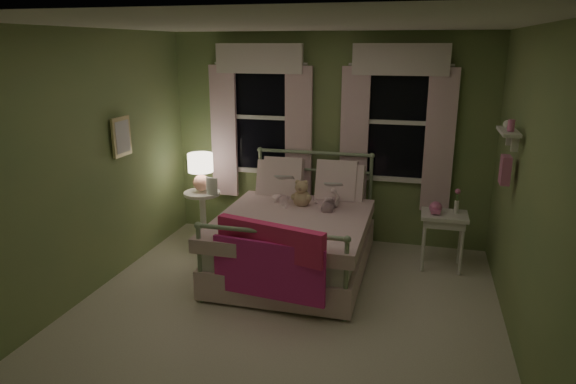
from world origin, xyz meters
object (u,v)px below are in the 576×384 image
(table_lamp, at_px, (201,168))
(bed, at_px, (296,237))
(child_left, at_px, (282,179))
(nightstand_left, at_px, (203,209))
(nightstand_right, at_px, (444,222))
(teddy_bear, at_px, (302,195))
(child_right, at_px, (329,181))

(table_lamp, bearing_deg, bed, -21.95)
(table_lamp, bearing_deg, child_left, -6.78)
(nightstand_left, bearing_deg, bed, -21.95)
(nightstand_right, bearing_deg, nightstand_left, 177.79)
(child_left, relative_size, teddy_bear, 2.16)
(teddy_bear, relative_size, nightstand_right, 0.51)
(child_left, relative_size, nightstand_right, 1.10)
(child_right, relative_size, nightstand_right, 1.16)
(teddy_bear, height_order, nightstand_right, teddy_bear)
(bed, bearing_deg, nightstand_right, 15.43)
(child_left, distance_m, table_lamp, 1.09)
(bed, relative_size, child_right, 2.74)
(bed, relative_size, teddy_bear, 6.25)
(bed, height_order, teddy_bear, bed)
(bed, relative_size, nightstand_right, 3.18)
(child_left, distance_m, nightstand_left, 1.20)
(child_right, bearing_deg, child_left, -5.27)
(table_lamp, distance_m, nightstand_right, 2.98)
(nightstand_right, bearing_deg, child_right, -179.33)
(bed, bearing_deg, nightstand_left, 158.05)
(child_left, bearing_deg, child_right, 155.32)
(table_lamp, bearing_deg, nightstand_left, 180.00)
(bed, relative_size, nightstand_left, 3.13)
(child_right, bearing_deg, bed, 51.13)
(bed, distance_m, nightstand_right, 1.65)
(teddy_bear, height_order, nightstand_left, teddy_bear)
(nightstand_left, xyz_separation_m, nightstand_right, (2.95, -0.11, 0.13))
(bed, xyz_separation_m, table_lamp, (-1.37, 0.55, 0.57))
(child_left, bearing_deg, teddy_bear, 125.82)
(child_left, height_order, table_lamp, child_left)
(child_left, height_order, teddy_bear, child_left)
(child_left, relative_size, nightstand_left, 1.08)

